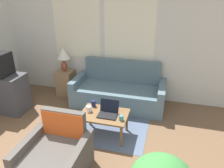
{
  "coord_description": "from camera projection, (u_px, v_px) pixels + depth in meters",
  "views": [
    {
      "loc": [
        1.39,
        -0.87,
        2.42
      ],
      "look_at": [
        0.43,
        2.72,
        0.75
      ],
      "focal_mm": 35.0,
      "sensor_mm": 36.0,
      "label": 1
    }
  ],
  "objects": [
    {
      "name": "wall_back",
      "position": [
        106.0,
        41.0,
        4.88
      ],
      "size": [
        5.83,
        0.06,
        2.6
      ],
      "color": "silver",
      "rests_on": "ground_plane"
    },
    {
      "name": "rug",
      "position": [
        112.0,
        118.0,
        4.38
      ],
      "size": [
        1.46,
        1.87,
        0.01
      ],
      "color": "slate",
      "rests_on": "ground_plane"
    },
    {
      "name": "couch",
      "position": [
        119.0,
        92.0,
        4.82
      ],
      "size": [
        1.98,
        0.85,
        0.94
      ],
      "color": "slate",
      "rests_on": "ground_plane"
    },
    {
      "name": "armchair",
      "position": [
        56.0,
        158.0,
        3.0
      ],
      "size": [
        0.84,
        0.82,
        0.84
      ],
      "color": "#514C47",
      "rests_on": "ground_plane"
    },
    {
      "name": "tv_dresser",
      "position": [
        2.0,
        92.0,
        4.54
      ],
      "size": [
        0.99,
        0.53,
        0.8
      ],
      "color": "#424247",
      "rests_on": "ground_plane"
    },
    {
      "name": "side_table",
      "position": [
        66.0,
        83.0,
        5.26
      ],
      "size": [
        0.37,
        0.37,
        0.59
      ],
      "color": "#937551",
      "rests_on": "ground_plane"
    },
    {
      "name": "table_lamp",
      "position": [
        63.0,
        56.0,
        4.99
      ],
      "size": [
        0.29,
        0.29,
        0.56
      ],
      "color": "brown",
      "rests_on": "side_table"
    },
    {
      "name": "coffee_table",
      "position": [
        104.0,
        117.0,
        3.74
      ],
      "size": [
        0.81,
        0.57,
        0.43
      ],
      "color": "brown",
      "rests_on": "ground_plane"
    },
    {
      "name": "laptop",
      "position": [
        108.0,
        112.0,
        3.68
      ],
      "size": [
        0.32,
        0.28,
        0.23
      ],
      "color": "black",
      "rests_on": "coffee_table"
    },
    {
      "name": "cup_navy",
      "position": [
        121.0,
        118.0,
        3.52
      ],
      "size": [
        0.07,
        0.07,
        0.08
      ],
      "color": "teal",
      "rests_on": "coffee_table"
    },
    {
      "name": "cup_yellow",
      "position": [
        93.0,
        104.0,
        3.93
      ],
      "size": [
        0.08,
        0.08,
        0.11
      ],
      "color": "#191E4C",
      "rests_on": "coffee_table"
    },
    {
      "name": "cup_white",
      "position": [
        89.0,
        109.0,
        3.77
      ],
      "size": [
        0.09,
        0.09,
        0.1
      ],
      "color": "white",
      "rests_on": "coffee_table"
    }
  ]
}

